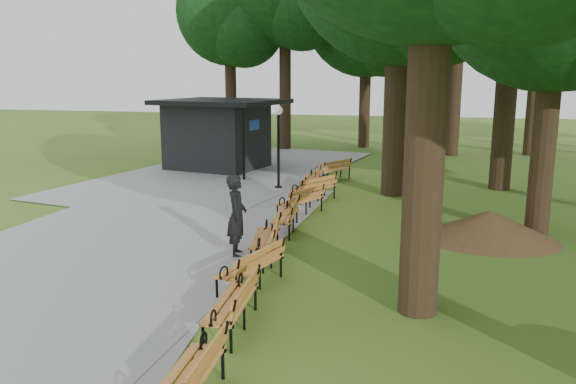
% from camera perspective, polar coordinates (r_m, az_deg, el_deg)
% --- Properties ---
extents(ground, '(100.00, 100.00, 0.00)m').
position_cam_1_polar(ground, '(10.63, -6.62, -11.51)').
color(ground, '#3E661D').
rests_on(ground, ground).
extents(path, '(12.00, 38.00, 0.06)m').
position_cam_1_polar(path, '(14.85, -17.13, -5.05)').
color(path, '#97979A').
rests_on(path, ground).
extents(person, '(0.62, 0.80, 1.93)m').
position_cam_1_polar(person, '(13.25, -5.12, -2.38)').
color(person, black).
rests_on(person, ground).
extents(kiosk, '(5.69, 5.19, 3.09)m').
position_cam_1_polar(kiosk, '(25.76, -7.06, 5.74)').
color(kiosk, black).
rests_on(kiosk, ground).
extents(lamp_post, '(0.32, 0.32, 3.05)m').
position_cam_1_polar(lamp_post, '(20.85, -0.97, 6.26)').
color(lamp_post, black).
rests_on(lamp_post, ground).
extents(dirt_mound, '(2.94, 2.94, 0.77)m').
position_cam_1_polar(dirt_mound, '(15.49, 19.42, -3.14)').
color(dirt_mound, '#47301C').
rests_on(dirt_mound, ground).
extents(bench_1, '(0.74, 1.93, 0.88)m').
position_cam_1_polar(bench_1, '(7.61, -10.14, -17.86)').
color(bench_1, orange).
rests_on(bench_1, ground).
extents(bench_2, '(0.78, 1.94, 0.88)m').
position_cam_1_polar(bench_2, '(9.68, -5.70, -11.06)').
color(bench_2, orange).
rests_on(bench_2, ground).
extents(bench_3, '(1.13, 2.00, 0.88)m').
position_cam_1_polar(bench_3, '(11.42, -3.77, -7.41)').
color(bench_3, orange).
rests_on(bench_3, ground).
extents(bench_4, '(0.97, 1.98, 0.88)m').
position_cam_1_polar(bench_4, '(13.31, -2.31, -4.61)').
color(bench_4, orange).
rests_on(bench_4, ground).
extents(bench_5, '(0.85, 1.96, 0.88)m').
position_cam_1_polar(bench_5, '(15.34, -0.30, -2.40)').
color(bench_5, orange).
rests_on(bench_5, ground).
extents(bench_6, '(1.35, 2.00, 0.88)m').
position_cam_1_polar(bench_6, '(17.18, 1.22, -0.87)').
color(bench_6, orange).
rests_on(bench_6, ground).
extents(bench_7, '(1.53, 1.96, 0.88)m').
position_cam_1_polar(bench_7, '(19.02, 2.52, 0.35)').
color(bench_7, orange).
rests_on(bench_7, ground).
extents(bench_8, '(0.79, 1.94, 0.88)m').
position_cam_1_polar(bench_8, '(20.64, 2.21, 1.25)').
color(bench_8, orange).
rests_on(bench_8, ground).
extents(bench_9, '(1.51, 1.96, 0.88)m').
position_cam_1_polar(bench_9, '(22.71, 4.43, 2.19)').
color(bench_9, orange).
rests_on(bench_9, ground).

